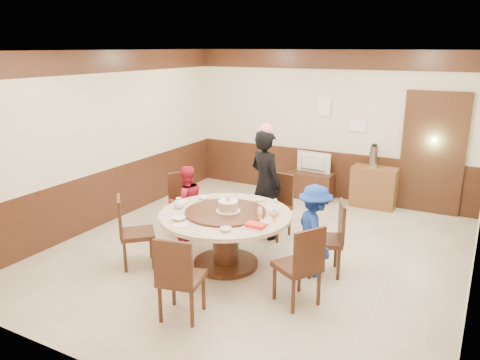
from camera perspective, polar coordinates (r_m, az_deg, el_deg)
The scene contains 32 objects.
room at distance 6.48m, azimuth 2.46°, elevation 0.09°, with size 6.00×6.04×2.84m.
banquet_table at distance 6.22m, azimuth -1.77°, elevation -5.92°, with size 1.74×1.74×0.78m.
chair_0 at distance 6.21m, azimuth 10.35°, elevation -8.52°, with size 0.58×0.58×0.97m.
chair_1 at distance 7.28m, azimuth 4.23°, elevation -4.54°, with size 0.50×0.50×0.97m.
chair_2 at distance 7.38m, azimuth -6.59°, elevation -4.34°, with size 0.61×0.61×0.97m.
chair_3 at distance 6.47m, azimuth -12.54°, elevation -7.62°, with size 0.62×0.62×0.97m.
chair_4 at distance 5.22m, azimuth -7.18°, elevation -13.33°, with size 0.53×0.54×0.97m.
chair_5 at distance 5.48m, azimuth 7.07°, elevation -11.86°, with size 0.61×0.60×0.97m.
person_standing at distance 7.10m, azimuth 3.13°, elevation -0.52°, with size 0.61×0.40×1.68m, color black.
person_red at distance 7.12m, azimuth -6.55°, elevation -2.77°, with size 0.56×0.44×1.15m, color #AF172C.
person_blue at distance 6.05m, azimuth 9.07°, elevation -6.10°, with size 0.78×0.45×1.20m, color #173598.
birthday_cake at distance 6.09m, azimuth -1.45°, elevation -3.17°, with size 0.32×0.32×0.21m.
teapot_left at distance 6.36m, azimuth -7.47°, elevation -2.89°, with size 0.17×0.15×0.13m, color white.
teapot_right at distance 6.06m, azimuth 4.20°, elevation -3.76°, with size 0.17×0.15×0.13m, color white.
bowl_0 at distance 6.71m, azimuth -4.39°, elevation -2.18°, with size 0.14×0.14×0.04m, color white.
bowl_1 at distance 5.55m, azimuth -1.75°, elevation -6.02°, with size 0.14×0.14×0.04m, color white.
bowl_2 at distance 5.94m, azimuth -7.47°, elevation -4.68°, with size 0.17×0.17×0.04m, color white.
bowl_3 at distance 5.73m, azimuth 3.09°, elevation -5.33°, with size 0.13×0.13×0.04m, color white.
bowl_4 at distance 6.56m, azimuth -6.79°, elevation -2.66°, with size 0.14×0.14×0.03m, color white.
bowl_5 at distance 6.59m, azimuth 2.37°, elevation -2.48°, with size 0.12×0.12×0.04m, color white.
saucer_near at distance 5.76m, azimuth -7.22°, elevation -5.49°, with size 0.18×0.18×0.01m, color white.
saucer_far at distance 6.36m, azimuth 4.00°, elevation -3.29°, with size 0.18×0.18×0.01m, color white.
shrimp_platter at distance 5.63m, azimuth 1.94°, elevation -5.66°, with size 0.30×0.20×0.06m.
bottle_0 at distance 5.86m, azimuth 2.42°, elevation -4.21°, with size 0.06×0.06×0.16m, color silver.
bottle_1 at distance 5.84m, azimuth 4.18°, elevation -4.32°, with size 0.06×0.06×0.16m, color silver.
bottle_2 at distance 6.17m, azimuth 4.31°, elevation -3.19°, with size 0.06×0.06×0.16m, color silver.
tv_stand at distance 9.22m, azimuth 8.67°, elevation -0.61°, with size 0.85×0.45×0.50m, color #3B1F12.
television at distance 9.11m, azimuth 8.79°, elevation 2.10°, with size 0.69×0.09×0.40m, color gray.
side_cabinet at distance 8.90m, azimuth 16.00°, elevation -0.82°, with size 0.80×0.40×0.75m, color brown.
thermos at distance 8.77m, azimuth 15.96°, elevation 2.76°, with size 0.15×0.15×0.38m, color silver.
notice_left at distance 9.07m, azimuth 10.18°, elevation 8.74°, with size 0.25×0.00×0.35m, color white.
notice_right at distance 8.93m, azimuth 14.06°, elevation 6.46°, with size 0.30×0.00×0.22m, color white.
Camera 1 is at (2.74, -5.59, 2.85)m, focal length 35.00 mm.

